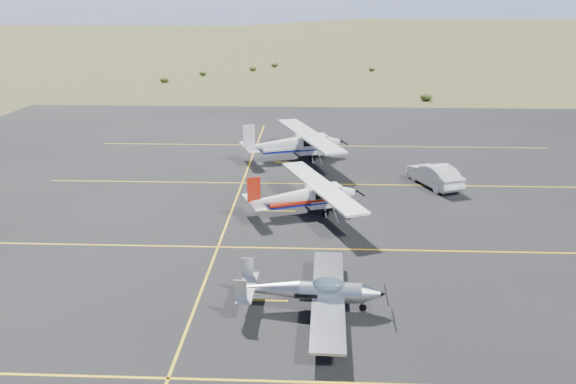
% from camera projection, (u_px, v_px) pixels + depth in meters
% --- Properties ---
extents(ground, '(1600.00, 1600.00, 0.00)m').
position_uv_depth(ground, '(331.00, 266.00, 27.98)').
color(ground, '#383D1C').
rests_on(ground, ground).
extents(apron, '(72.00, 72.00, 0.02)m').
position_uv_depth(apron, '(328.00, 215.00, 34.59)').
color(apron, black).
rests_on(apron, ground).
extents(aircraft_low_wing, '(6.02, 8.41, 1.83)m').
position_uv_depth(aircraft_low_wing, '(314.00, 291.00, 23.81)').
color(aircraft_low_wing, silver).
rests_on(aircraft_low_wing, apron).
extents(aircraft_cessna, '(7.51, 10.31, 2.67)m').
position_uv_depth(aircraft_cessna, '(305.00, 195.00, 34.44)').
color(aircraft_cessna, white).
rests_on(aircraft_cessna, apron).
extents(aircraft_plain, '(8.66, 12.25, 3.15)m').
position_uv_depth(aircraft_plain, '(295.00, 143.00, 45.94)').
color(aircraft_plain, silver).
rests_on(aircraft_plain, apron).
extents(sedan, '(3.42, 5.19, 1.62)m').
position_uv_depth(sedan, '(434.00, 175.00, 39.62)').
color(sedan, silver).
rests_on(sedan, apron).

